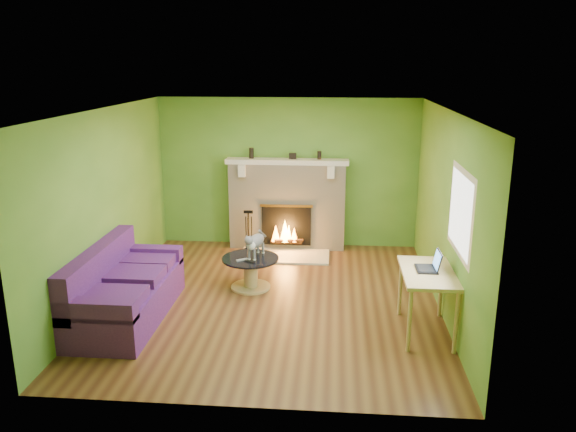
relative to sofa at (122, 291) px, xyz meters
name	(u,v)px	position (x,y,z in m)	size (l,w,h in m)	color
floor	(273,300)	(1.86, 0.68, -0.36)	(5.00, 5.00, 0.00)	#552E18
ceiling	(271,110)	(1.86, 0.68, 2.24)	(5.00, 5.00, 0.00)	white
wall_back	(288,173)	(1.86, 3.18, 0.94)	(5.00, 5.00, 0.00)	#4A802A
wall_front	(241,281)	(1.86, -1.82, 0.94)	(5.00, 5.00, 0.00)	#4A802A
wall_left	(107,206)	(-0.39, 0.68, 0.94)	(5.00, 5.00, 0.00)	#4A802A
wall_right	(445,213)	(4.11, 0.68, 0.94)	(5.00, 5.00, 0.00)	#4A802A
window_frame	(461,213)	(4.10, -0.22, 1.19)	(1.20, 1.20, 0.00)	silver
window_pane	(460,213)	(4.09, -0.22, 1.19)	(1.06, 1.06, 0.00)	white
fireplace	(287,205)	(1.86, 3.00, 0.41)	(2.10, 0.46, 1.58)	beige
hearth	(285,256)	(1.86, 2.48, -0.35)	(1.50, 0.75, 0.03)	beige
mantel	(287,161)	(1.86, 2.98, 1.18)	(2.10, 0.28, 0.08)	silver
sofa	(122,291)	(0.00, 0.00, 0.00)	(0.94, 2.07, 0.93)	#431A65
coffee_table	(251,270)	(1.49, 1.09, -0.09)	(0.82, 0.82, 0.46)	tan
desk	(428,279)	(3.81, -0.11, 0.34)	(0.62, 1.07, 0.79)	tan
cat	(256,244)	(1.57, 1.14, 0.30)	(0.23, 0.63, 0.39)	slate
remote_silver	(242,260)	(1.39, 0.97, 0.11)	(0.17, 0.04, 0.02)	#969698
remote_black	(250,262)	(1.51, 0.91, 0.11)	(0.16, 0.04, 0.02)	black
laptop	(427,260)	(3.79, -0.06, 0.55)	(0.28, 0.32, 0.24)	black
fire_tools	(249,231)	(1.23, 2.63, 0.03)	(0.19, 0.19, 0.73)	black
mantel_vase_left	(251,153)	(1.24, 3.01, 1.31)	(0.08, 0.08, 0.18)	black
mantel_vase_right	(319,155)	(2.40, 3.01, 1.29)	(0.07, 0.07, 0.14)	black
mantel_box	(293,156)	(1.95, 3.01, 1.27)	(0.12, 0.08, 0.10)	black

